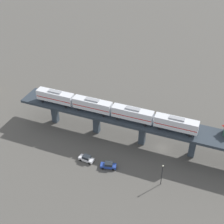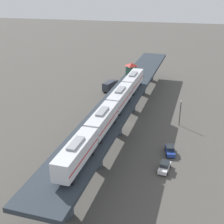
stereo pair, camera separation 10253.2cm
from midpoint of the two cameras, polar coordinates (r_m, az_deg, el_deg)
ground_plane at (r=73.13m, az=-30.26°, el=-22.88°), size 400.00×400.00×0.00m
elevated_viaduct at (r=68.49m, az=-31.44°, el=-18.43°), size 15.98×92.38×8.56m
subway_train at (r=59.55m, az=-43.19°, el=-24.25°), size 6.93×49.86×4.45m
signal_hut at (r=77.30m, az=-24.22°, el=-9.03°), size 3.48×3.48×3.40m
street_car_blue at (r=60.40m, az=-29.21°, el=-33.97°), size 2.47×4.63×1.89m
street_car_white at (r=58.80m, az=-35.19°, el=-38.18°), size 2.54×4.65×1.89m
delivery_truck at (r=91.24m, az=-24.91°, el=-10.33°), size 4.31×7.54×3.20m
street_lamp at (r=63.99m, az=-19.46°, el=-23.14°), size 0.44×0.44×6.94m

